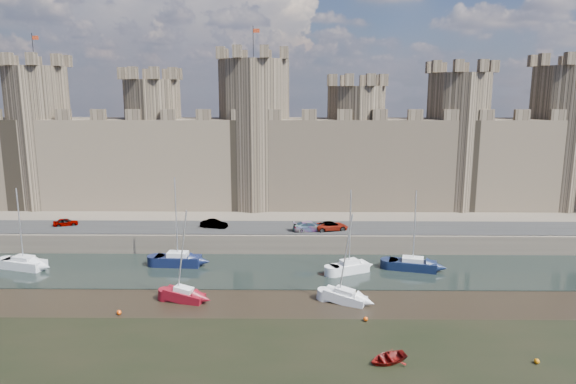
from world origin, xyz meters
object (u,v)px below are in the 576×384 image
(sailboat_1, at_px, (178,260))
(sailboat_4, at_px, (184,295))
(sailboat_2, at_px, (349,267))
(car_2, at_px, (310,226))
(sailboat_5, at_px, (345,296))
(car_3, at_px, (331,226))
(sailboat_0, at_px, (24,263))
(car_1, at_px, (214,224))
(car_0, at_px, (66,222))
(sailboat_3, at_px, (413,264))

(sailboat_1, distance_m, sailboat_4, 10.90)
(sailboat_1, bearing_deg, sailboat_2, -2.64)
(car_2, bearing_deg, sailboat_5, -178.14)
(sailboat_2, relative_size, sailboat_4, 1.03)
(car_3, distance_m, sailboat_0, 37.98)
(car_3, height_order, sailboat_4, sailboat_4)
(sailboat_4, bearing_deg, car_3, 62.78)
(car_1, bearing_deg, sailboat_5, -126.84)
(car_0, bearing_deg, sailboat_4, -153.18)
(sailboat_1, bearing_deg, car_3, 24.52)
(car_0, bearing_deg, sailboat_0, 157.72)
(car_3, xyz_separation_m, sailboat_0, (-36.93, -8.56, -2.36))
(car_2, distance_m, car_3, 2.83)
(car_1, height_order, sailboat_0, sailboat_0)
(car_1, distance_m, car_3, 15.81)
(car_1, bearing_deg, car_3, -80.53)
(car_2, bearing_deg, sailboat_2, -162.55)
(sailboat_4, bearing_deg, car_0, 150.75)
(sailboat_3, bearing_deg, car_0, -178.02)
(car_0, relative_size, sailboat_3, 0.34)
(sailboat_0, height_order, sailboat_3, sailboat_0)
(car_0, height_order, car_3, car_3)
(sailboat_3, distance_m, sailboat_5, 13.05)
(car_2, height_order, sailboat_5, sailboat_5)
(sailboat_1, bearing_deg, car_2, 26.55)
(car_1, relative_size, car_3, 0.82)
(car_1, bearing_deg, sailboat_4, -167.50)
(sailboat_0, bearing_deg, sailboat_4, -7.69)
(sailboat_0, height_order, sailboat_2, sailboat_2)
(sailboat_0, bearing_deg, car_1, 40.40)
(sailboat_0, xyz_separation_m, sailboat_4, (20.94, -9.21, -0.06))
(car_2, bearing_deg, car_3, -89.18)
(sailboat_4, height_order, sailboat_5, sailboat_4)
(car_3, bearing_deg, sailboat_4, 123.87)
(car_2, height_order, sailboat_2, sailboat_2)
(sailboat_0, height_order, sailboat_1, sailboat_1)
(car_0, distance_m, sailboat_1, 19.83)
(sailboat_2, relative_size, sailboat_5, 1.07)
(car_1, height_order, sailboat_1, sailboat_1)
(car_3, bearing_deg, sailboat_5, 166.20)
(sailboat_4, bearing_deg, sailboat_3, 35.35)
(sailboat_0, relative_size, sailboat_2, 0.99)
(car_2, bearing_deg, sailboat_3, -131.55)
(car_1, relative_size, sailboat_1, 0.34)
(sailboat_1, bearing_deg, sailboat_0, -172.44)
(car_0, relative_size, sailboat_5, 0.35)
(car_3, bearing_deg, sailboat_3, -147.03)
(car_0, height_order, sailboat_4, sailboat_4)
(car_1, relative_size, sailboat_4, 0.39)
(sailboat_1, relative_size, sailboat_2, 1.11)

